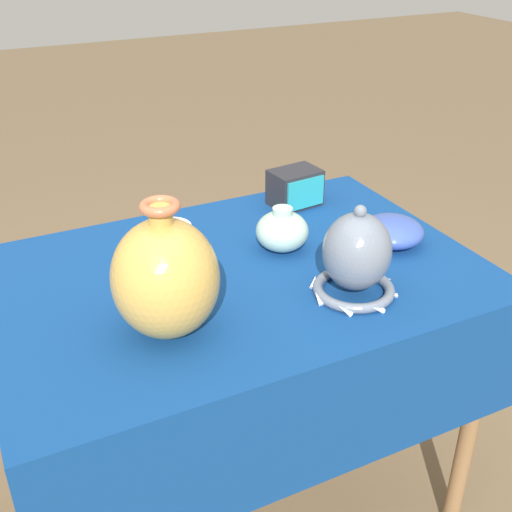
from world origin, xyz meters
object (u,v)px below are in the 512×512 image
object	(u,v)px
jar_round_celadon	(282,231)
bowl_shallow_cobalt	(392,231)
vase_dome_bell	(356,258)
mosaic_tile_box	(295,188)
pot_squat_ivory	(170,235)
vase_tall_bulbous	(165,278)

from	to	relation	value
jar_round_celadon	bowl_shallow_cobalt	bearing A→B (deg)	-20.03
vase_dome_bell	jar_round_celadon	distance (m)	0.25
mosaic_tile_box	pot_squat_ivory	xyz separation A→B (m)	(-0.39, -0.07, -0.03)
jar_round_celadon	pot_squat_ivory	xyz separation A→B (m)	(-0.23, 0.15, -0.03)
vase_tall_bulbous	mosaic_tile_box	world-z (taller)	vase_tall_bulbous
vase_tall_bulbous	vase_dome_bell	bearing A→B (deg)	-6.14
bowl_shallow_cobalt	pot_squat_ivory	bearing A→B (deg)	153.66
mosaic_tile_box	pot_squat_ivory	size ratio (longest dim) A/B	1.33
vase_tall_bulbous	bowl_shallow_cobalt	world-z (taller)	vase_tall_bulbous
vase_tall_bulbous	pot_squat_ivory	xyz separation A→B (m)	(0.13, 0.35, -0.10)
vase_dome_bell	pot_squat_ivory	world-z (taller)	vase_dome_bell
mosaic_tile_box	vase_tall_bulbous	bearing A→B (deg)	-147.27
mosaic_tile_box	pot_squat_ivory	bearing A→B (deg)	-176.53
bowl_shallow_cobalt	jar_round_celadon	distance (m)	0.27
vase_dome_bell	jar_round_celadon	xyz separation A→B (m)	(-0.04, 0.25, -0.04)
vase_dome_bell	bowl_shallow_cobalt	world-z (taller)	vase_dome_bell
vase_dome_bell	bowl_shallow_cobalt	distance (m)	0.27
vase_tall_bulbous	vase_dome_bell	world-z (taller)	vase_tall_bulbous
bowl_shallow_cobalt	pot_squat_ivory	xyz separation A→B (m)	(-0.49, 0.24, -0.01)
vase_dome_bell	pot_squat_ivory	distance (m)	0.48
vase_dome_bell	jar_round_celadon	size ratio (longest dim) A/B	1.65
mosaic_tile_box	bowl_shallow_cobalt	size ratio (longest dim) A/B	0.91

